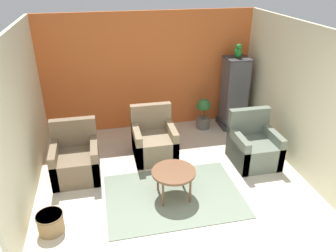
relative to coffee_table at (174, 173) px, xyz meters
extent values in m
plane|color=beige|center=(0.08, -1.12, -0.44)|extent=(20.00, 20.00, 0.00)
cube|color=orange|center=(0.08, 2.67, 0.82)|extent=(4.62, 0.06, 2.52)
cube|color=beige|center=(-2.21, 0.76, 0.82)|extent=(0.06, 3.76, 2.52)
cube|color=beige|center=(2.36, 0.76, 0.82)|extent=(0.06, 3.76, 2.52)
cube|color=gray|center=(0.00, 0.00, -0.43)|extent=(2.15, 1.53, 0.01)
cylinder|color=brown|center=(0.00, 0.00, 0.03)|extent=(0.69, 0.69, 0.04)
cylinder|color=brown|center=(-0.21, -0.21, -0.22)|extent=(0.04, 0.04, 0.44)
cylinder|color=brown|center=(0.21, -0.21, -0.22)|extent=(0.04, 0.04, 0.44)
cylinder|color=brown|center=(-0.21, 0.21, -0.22)|extent=(0.04, 0.04, 0.44)
cylinder|color=brown|center=(0.21, 0.21, -0.22)|extent=(0.04, 0.04, 0.44)
cube|color=#7A664C|center=(-1.52, 0.89, -0.21)|extent=(0.78, 0.82, 0.46)
cube|color=#7A664C|center=(-1.52, 1.23, 0.27)|extent=(0.78, 0.14, 0.50)
cube|color=#7A664C|center=(-1.85, 0.89, -0.12)|extent=(0.12, 0.82, 0.63)
cube|color=#7A664C|center=(-1.19, 0.89, -0.12)|extent=(0.12, 0.82, 0.63)
cube|color=slate|center=(1.68, 0.65, -0.21)|extent=(0.78, 0.82, 0.46)
cube|color=slate|center=(1.68, 0.99, 0.27)|extent=(0.78, 0.14, 0.50)
cube|color=slate|center=(1.35, 0.65, -0.12)|extent=(0.12, 0.82, 0.63)
cube|color=slate|center=(2.01, 0.65, -0.12)|extent=(0.12, 0.82, 0.63)
cube|color=#8E7A5B|center=(-0.08, 1.25, -0.21)|extent=(0.78, 0.82, 0.46)
cube|color=#8E7A5B|center=(-0.08, 1.59, 0.27)|extent=(0.78, 0.14, 0.50)
cube|color=#8E7A5B|center=(-0.41, 1.25, -0.12)|extent=(0.12, 0.82, 0.63)
cube|color=#8E7A5B|center=(0.25, 1.25, -0.12)|extent=(0.12, 0.82, 0.63)
cube|color=#353539|center=(1.89, 2.22, -0.38)|extent=(0.57, 0.57, 0.12)
cube|color=#4C4C51|center=(1.89, 2.22, 0.40)|extent=(0.48, 0.48, 1.43)
cube|color=#353539|center=(1.89, 2.22, 1.13)|extent=(0.50, 0.50, 0.03)
ellipsoid|color=#1E842D|center=(1.89, 2.22, 1.26)|extent=(0.14, 0.17, 0.22)
sphere|color=#1E842D|center=(1.89, 2.19, 1.38)|extent=(0.12, 0.12, 0.12)
cone|color=gold|center=(1.89, 2.14, 1.37)|extent=(0.05, 0.05, 0.05)
cone|color=#1E842D|center=(1.89, 2.29, 1.23)|extent=(0.07, 0.14, 0.19)
cylinder|color=#66605B|center=(1.21, 2.24, -0.31)|extent=(0.30, 0.30, 0.25)
cylinder|color=brown|center=(1.21, 2.24, -0.08)|extent=(0.04, 0.04, 0.22)
sphere|color=#337038|center=(1.21, 2.24, 0.13)|extent=(0.28, 0.28, 0.28)
sphere|color=#337038|center=(1.13, 2.27, 0.08)|extent=(0.17, 0.17, 0.17)
sphere|color=#337038|center=(1.28, 2.22, 0.09)|extent=(0.15, 0.15, 0.15)
cylinder|color=#A37F51|center=(-1.84, -0.38, -0.29)|extent=(0.35, 0.35, 0.29)
cylinder|color=brown|center=(-1.84, -0.38, -0.16)|extent=(0.37, 0.37, 0.02)
camera|label=1|loc=(-0.98, -4.10, 2.92)|focal=35.00mm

